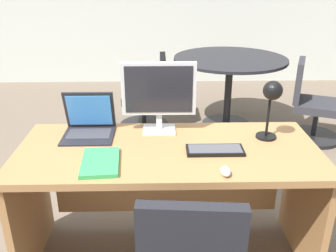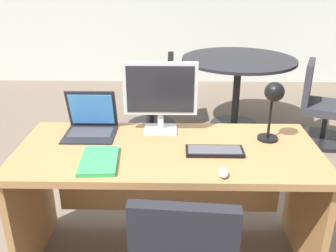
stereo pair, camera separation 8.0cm
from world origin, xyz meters
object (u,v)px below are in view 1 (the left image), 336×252
meeting_chair_near (149,100)px  keyboard (215,150)px  monitor (159,92)px  mouse (226,171)px  meeting_table (229,75)px  book (100,162)px  laptop (89,121)px  meeting_chair_far (311,109)px  desk (168,177)px  desk_lamp (272,98)px

meeting_chair_near → keyboard: bearing=-78.6°
keyboard → monitor: bearing=136.1°
mouse → meeting_chair_near: (-0.45, 2.36, -0.45)m
meeting_table → meeting_chair_near: 0.94m
book → monitor: bearing=54.0°
meeting_table → meeting_chair_near: meeting_chair_near is taller
laptop → keyboard: bearing=-20.6°
keyboard → meeting_chair_far: 2.25m
book → meeting_chair_near: bearing=85.4°
desk → mouse: mouse is taller
monitor → book: size_ratio=1.41×
mouse → meeting_chair_far: (1.27, 2.03, -0.45)m
book → mouse: bearing=-10.9°
laptop → mouse: laptop is taller
desk → book: bearing=-148.0°
laptop → meeting_chair_far: 2.58m
monitor → desk_lamp: 0.65m
book → meeting_table: 2.50m
keyboard → book: 0.62m
desk_lamp → meeting_chair_far: desk_lamp is taller
keyboard → meeting_chair_far: (1.29, 1.79, -0.44)m
mouse → desk: bearing=128.7°
meeting_chair_far → monitor: bearing=-136.9°
laptop → book: bearing=-73.1°
mouse → meeting_table: (0.45, 2.37, -0.17)m
keyboard → book: (-0.61, -0.12, 0.00)m
keyboard → desk_lamp: desk_lamp is taller
laptop → keyboard: (0.73, -0.27, -0.07)m
mouse → meeting_chair_near: bearing=100.7°
mouse → meeting_chair_far: size_ratio=0.10×
monitor → meeting_table: (0.77, 1.83, -0.40)m
laptop → book: (0.12, -0.40, -0.07)m
desk → meeting_chair_far: (1.55, 1.69, -0.21)m
monitor → book: monitor is taller
keyboard → mouse: size_ratio=3.63×
mouse → book: size_ratio=0.28×
laptop → keyboard: laptop is taller
book → meeting_chair_far: 2.73m
desk → keyboard: bearing=-21.1°
book → meeting_chair_near: 2.29m
meeting_chair_near → meeting_chair_far: 1.75m
desk_lamp → meeting_chair_near: 2.22m
desk → meeting_chair_near: (-0.17, 2.02, -0.22)m
desk → book: size_ratio=5.42×
laptop → meeting_chair_near: size_ratio=0.36×
keyboard → meeting_chair_near: 2.21m
desk → keyboard: 0.35m
keyboard → meeting_chair_near: meeting_chair_near is taller
desk_lamp → meeting_chair_near: (-0.76, 1.97, -0.69)m
mouse → meeting_table: 2.42m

